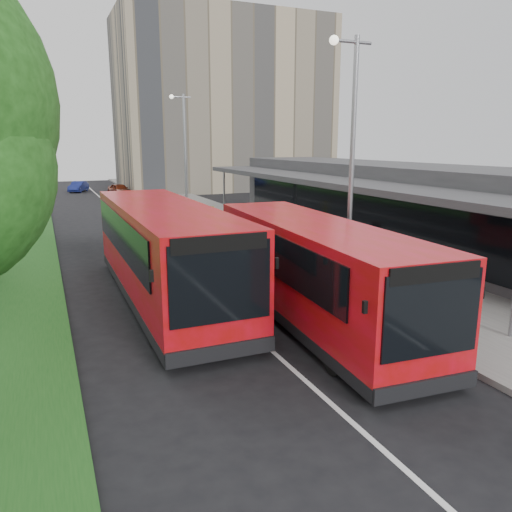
{
  "coord_description": "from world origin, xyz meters",
  "views": [
    {
      "loc": [
        -4.84,
        -11.52,
        5.01
      ],
      "look_at": [
        1.19,
        2.66,
        1.5
      ],
      "focal_mm": 35.0,
      "sensor_mm": 36.0,
      "label": 1
    }
  ],
  "objects_px": {
    "lamp_post_far": "(184,147)",
    "litter_bin": "(292,237)",
    "bollard": "(213,215)",
    "bus_second": "(165,253)",
    "car_near": "(120,189)",
    "bus_main": "(314,272)",
    "lamp_post_near": "(350,152)",
    "car_far": "(78,187)"
  },
  "relations": [
    {
      "from": "bollard",
      "to": "car_near",
      "type": "bearing_deg",
      "value": 96.74
    },
    {
      "from": "bus_main",
      "to": "bollard",
      "type": "xyz_separation_m",
      "value": [
        2.55,
        16.82,
        -0.77
      ]
    },
    {
      "from": "bollard",
      "to": "car_near",
      "type": "xyz_separation_m",
      "value": [
        -2.52,
        21.36,
        -0.12
      ]
    },
    {
      "from": "car_near",
      "to": "bollard",
      "type": "bearing_deg",
      "value": -97.68
    },
    {
      "from": "litter_bin",
      "to": "car_far",
      "type": "bearing_deg",
      "value": 102.25
    },
    {
      "from": "bus_main",
      "to": "bollard",
      "type": "relative_size",
      "value": 9.33
    },
    {
      "from": "bus_second",
      "to": "car_near",
      "type": "distance_m",
      "value": 34.86
    },
    {
      "from": "litter_bin",
      "to": "car_far",
      "type": "height_order",
      "value": "car_far"
    },
    {
      "from": "bus_second",
      "to": "car_near",
      "type": "xyz_separation_m",
      "value": [
        3.46,
        34.68,
        -1.02
      ]
    },
    {
      "from": "lamp_post_near",
      "to": "bollard",
      "type": "bearing_deg",
      "value": 88.49
    },
    {
      "from": "car_far",
      "to": "car_near",
      "type": "bearing_deg",
      "value": -34.41
    },
    {
      "from": "litter_bin",
      "to": "car_far",
      "type": "distance_m",
      "value": 35.03
    },
    {
      "from": "lamp_post_far",
      "to": "litter_bin",
      "type": "bearing_deg",
      "value": -81.44
    },
    {
      "from": "car_near",
      "to": "lamp_post_near",
      "type": "bearing_deg",
      "value": -101.09
    },
    {
      "from": "bus_main",
      "to": "car_far",
      "type": "xyz_separation_m",
      "value": [
        -3.42,
        43.45,
        -0.91
      ]
    },
    {
      "from": "bus_main",
      "to": "bus_second",
      "type": "bearing_deg",
      "value": 137.85
    },
    {
      "from": "car_far",
      "to": "bus_second",
      "type": "bearing_deg",
      "value": -67.58
    },
    {
      "from": "lamp_post_far",
      "to": "car_near",
      "type": "distance_m",
      "value": 17.17
    },
    {
      "from": "bus_main",
      "to": "litter_bin",
      "type": "relative_size",
      "value": 11.93
    },
    {
      "from": "lamp_post_far",
      "to": "bus_second",
      "type": "xyz_separation_m",
      "value": [
        -5.58,
        -18.15,
        -3.12
      ]
    },
    {
      "from": "bus_main",
      "to": "car_far",
      "type": "bearing_deg",
      "value": 97.96
    },
    {
      "from": "lamp_post_far",
      "to": "car_near",
      "type": "height_order",
      "value": "lamp_post_far"
    },
    {
      "from": "lamp_post_far",
      "to": "bus_main",
      "type": "height_order",
      "value": "lamp_post_far"
    },
    {
      "from": "lamp_post_near",
      "to": "litter_bin",
      "type": "bearing_deg",
      "value": 76.09
    },
    {
      "from": "car_far",
      "to": "lamp_post_far",
      "type": "bearing_deg",
      "value": -53.23
    },
    {
      "from": "bus_main",
      "to": "litter_bin",
      "type": "xyz_separation_m",
      "value": [
        4.02,
        9.22,
        -0.89
      ]
    },
    {
      "from": "bus_second",
      "to": "car_near",
      "type": "height_order",
      "value": "bus_second"
    },
    {
      "from": "litter_bin",
      "to": "bollard",
      "type": "relative_size",
      "value": 0.78
    },
    {
      "from": "bus_main",
      "to": "car_near",
      "type": "distance_m",
      "value": 38.2
    },
    {
      "from": "lamp_post_far",
      "to": "bollard",
      "type": "height_order",
      "value": "lamp_post_far"
    },
    {
      "from": "bus_second",
      "to": "bollard",
      "type": "distance_m",
      "value": 14.62
    },
    {
      "from": "bollard",
      "to": "car_near",
      "type": "distance_m",
      "value": 21.51
    },
    {
      "from": "bollard",
      "to": "litter_bin",
      "type": "bearing_deg",
      "value": -79.04
    },
    {
      "from": "bus_main",
      "to": "bus_second",
      "type": "distance_m",
      "value": 4.91
    },
    {
      "from": "lamp_post_near",
      "to": "bus_second",
      "type": "height_order",
      "value": "lamp_post_near"
    },
    {
      "from": "lamp_post_near",
      "to": "litter_bin",
      "type": "distance_m",
      "value": 8.82
    },
    {
      "from": "lamp_post_near",
      "to": "lamp_post_far",
      "type": "bearing_deg",
      "value": 90.0
    },
    {
      "from": "lamp_post_near",
      "to": "lamp_post_far",
      "type": "xyz_separation_m",
      "value": [
        0.0,
        20.0,
        0.0
      ]
    },
    {
      "from": "bus_second",
      "to": "car_far",
      "type": "relative_size",
      "value": 3.28
    },
    {
      "from": "lamp_post_far",
      "to": "bus_main",
      "type": "xyz_separation_m",
      "value": [
        -2.15,
        -21.66,
        -3.25
      ]
    },
    {
      "from": "bus_second",
      "to": "litter_bin",
      "type": "xyz_separation_m",
      "value": [
        7.45,
        5.71,
        -1.02
      ]
    },
    {
      "from": "bollard",
      "to": "car_near",
      "type": "height_order",
      "value": "bollard"
    }
  ]
}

